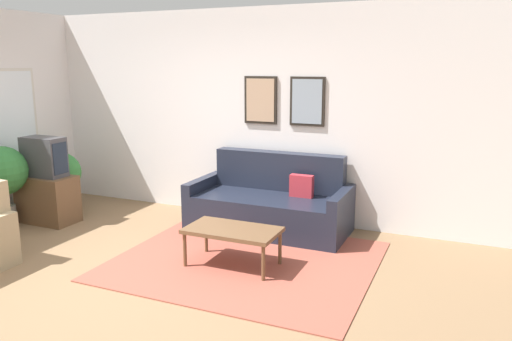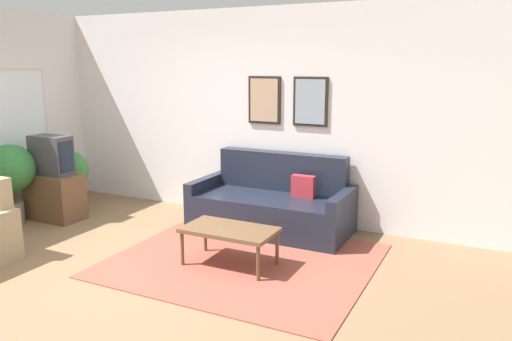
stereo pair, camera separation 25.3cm
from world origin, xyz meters
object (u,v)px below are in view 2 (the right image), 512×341
tv (51,155)px  potted_plant_tall (10,171)px  couch (273,205)px  coffee_table (230,232)px

tv → potted_plant_tall: (-0.32, -0.38, -0.17)m
couch → coffee_table: size_ratio=2.06×
couch → potted_plant_tall: size_ratio=1.88×
coffee_table → tv: tv is taller
couch → coffee_table: (0.08, -1.22, 0.05)m
tv → couch: bearing=17.6°
potted_plant_tall → coffee_table: bearing=0.4°
coffee_table → tv: bearing=172.8°
couch → coffee_table: 1.23m
tv → potted_plant_tall: 0.52m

